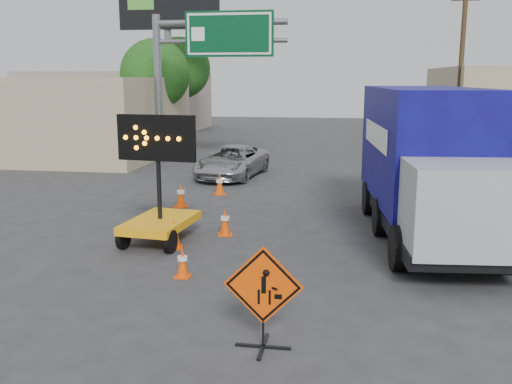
% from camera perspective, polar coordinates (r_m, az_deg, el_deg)
% --- Properties ---
extents(ground, '(100.00, 100.00, 0.00)m').
position_cam_1_polar(ground, '(9.04, -6.13, -15.09)').
color(ground, '#2D2D30').
rests_on(ground, ground).
extents(curb_right, '(0.40, 60.00, 0.12)m').
position_cam_1_polar(curb_right, '(23.68, 21.12, 1.02)').
color(curb_right, gray).
rests_on(curb_right, ground).
extents(storefront_left_near, '(14.00, 10.00, 4.00)m').
position_cam_1_polar(storefront_left_near, '(32.23, -21.32, 7.07)').
color(storefront_left_near, tan).
rests_on(storefront_left_near, ground).
extents(storefront_left_far, '(12.00, 10.00, 4.40)m').
position_cam_1_polar(storefront_left_far, '(45.23, -13.48, 8.82)').
color(storefront_left_far, '#A49589').
rests_on(storefront_left_far, ground).
extents(highway_gantry, '(6.18, 0.38, 6.90)m').
position_cam_1_polar(highway_gantry, '(26.61, -5.54, 13.64)').
color(highway_gantry, slate).
rests_on(highway_gantry, ground).
extents(billboard, '(6.10, 0.54, 9.85)m').
position_cam_1_polar(billboard, '(35.43, -8.69, 16.71)').
color(billboard, slate).
rests_on(billboard, ground).
extents(utility_pole_far, '(1.80, 0.26, 9.00)m').
position_cam_1_polar(utility_pole_far, '(32.33, 19.83, 11.95)').
color(utility_pole_far, '#47341E').
rests_on(utility_pole_far, ground).
extents(tree_left_near, '(3.71, 3.71, 6.03)m').
position_cam_1_polar(tree_left_near, '(31.49, -10.05, 11.52)').
color(tree_left_near, '#47341E').
rests_on(tree_left_near, ground).
extents(tree_left_far, '(4.10, 4.10, 6.66)m').
position_cam_1_polar(tree_left_far, '(39.42, -7.64, 12.18)').
color(tree_left_far, '#47341E').
rests_on(tree_left_far, ground).
extents(construction_sign, '(1.21, 0.85, 1.60)m').
position_cam_1_polar(construction_sign, '(8.61, 0.73, -10.26)').
color(construction_sign, black).
rests_on(construction_sign, ground).
extents(arrow_board, '(1.99, 2.34, 3.15)m').
position_cam_1_polar(arrow_board, '(14.24, -9.58, -2.24)').
color(arrow_board, '#F7A20D').
rests_on(arrow_board, ground).
extents(pickup_truck, '(2.68, 4.80, 1.27)m').
position_cam_1_polar(pickup_truck, '(23.31, -2.40, 3.07)').
color(pickup_truck, '#B4B6BB').
rests_on(pickup_truck, ground).
extents(box_truck, '(3.05, 8.09, 3.76)m').
position_cam_1_polar(box_truck, '(14.98, 16.81, 2.03)').
color(box_truck, black).
rests_on(box_truck, ground).
extents(cone_a, '(0.32, 0.32, 0.63)m').
position_cam_1_polar(cone_a, '(11.81, -7.35, -6.99)').
color(cone_a, '#F44A05').
rests_on(cone_a, ground).
extents(cone_b, '(0.46, 0.46, 0.73)m').
position_cam_1_polar(cone_b, '(13.77, -8.15, -4.10)').
color(cone_b, '#F44A05').
rests_on(cone_b, ground).
extents(cone_c, '(0.44, 0.44, 0.70)m').
position_cam_1_polar(cone_c, '(14.76, -3.12, -3.00)').
color(cone_c, '#F44A05').
rests_on(cone_c, ground).
extents(cone_d, '(0.50, 0.50, 0.76)m').
position_cam_1_polar(cone_d, '(18.04, -7.53, -0.32)').
color(cone_d, '#F44A05').
rests_on(cone_d, ground).
extents(cone_e, '(0.50, 0.50, 0.74)m').
position_cam_1_polar(cone_e, '(19.86, -3.66, 0.81)').
color(cone_e, '#F44A05').
rests_on(cone_e, ground).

